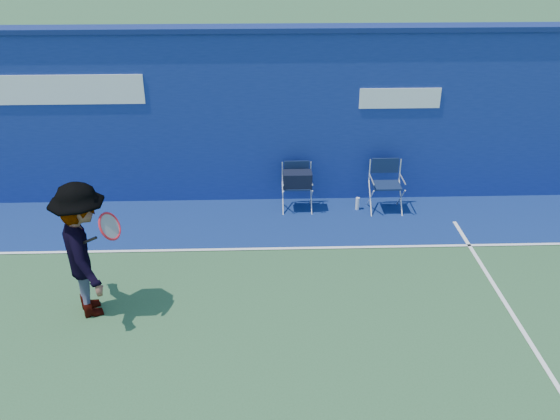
{
  "coord_description": "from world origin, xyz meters",
  "views": [
    {
      "loc": [
        1.22,
        -4.85,
        4.79
      ],
      "look_at": [
        1.46,
        2.6,
        1.0
      ],
      "focal_mm": 38.0,
      "sensor_mm": 36.0,
      "label": 1
    }
  ],
  "objects_px": {
    "directors_chair_right": "(385,196)",
    "tennis_player": "(84,251)",
    "directors_chair_left": "(297,191)",
    "water_bottle": "(357,204)"
  },
  "relations": [
    {
      "from": "directors_chair_right",
      "to": "tennis_player",
      "type": "height_order",
      "value": "tennis_player"
    },
    {
      "from": "directors_chair_left",
      "to": "directors_chair_right",
      "type": "bearing_deg",
      "value": -3.07
    },
    {
      "from": "directors_chair_right",
      "to": "tennis_player",
      "type": "distance_m",
      "value": 5.3
    },
    {
      "from": "directors_chair_left",
      "to": "water_bottle",
      "type": "relative_size",
      "value": 3.63
    },
    {
      "from": "directors_chair_right",
      "to": "water_bottle",
      "type": "distance_m",
      "value": 0.51
    },
    {
      "from": "directors_chair_left",
      "to": "water_bottle",
      "type": "distance_m",
      "value": 1.1
    },
    {
      "from": "tennis_player",
      "to": "water_bottle",
      "type": "bearing_deg",
      "value": 35.75
    },
    {
      "from": "water_bottle",
      "to": "directors_chair_left",
      "type": "bearing_deg",
      "value": 177.43
    },
    {
      "from": "tennis_player",
      "to": "directors_chair_left",
      "type": "bearing_deg",
      "value": 45.16
    },
    {
      "from": "tennis_player",
      "to": "directors_chair_right",
      "type": "bearing_deg",
      "value": 32.36
    }
  ]
}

